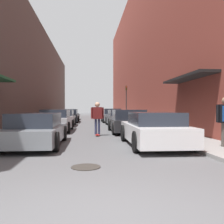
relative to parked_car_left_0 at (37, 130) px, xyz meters
name	(u,v)px	position (x,y,z in m)	size (l,w,h in m)	color
ground	(90,124)	(2.11, 13.45, -0.60)	(109.11, 109.11, 0.00)	#515154
curb_strip_left	(52,120)	(-2.06, 18.41, -0.54)	(1.80, 49.59, 0.12)	gray
curb_strip_right	(127,120)	(6.28, 18.41, -0.54)	(1.80, 49.59, 0.12)	gray
building_row_left	(25,74)	(-4.96, 18.41, 4.53)	(4.90, 49.59, 10.26)	#564C47
building_row_right	(152,51)	(9.17, 18.41, 7.31)	(4.90, 49.59, 15.82)	brown
parked_car_left_0	(37,130)	(0.00, 0.00, 0.00)	(1.94, 4.51, 1.23)	gray
parked_car_left_1	(56,121)	(-0.02, 5.84, 0.05)	(1.86, 4.24, 1.33)	#B7B7BC
parked_car_left_2	(63,118)	(-0.06, 10.55, 0.01)	(1.85, 4.01, 1.28)	gray
parked_car_left_3	(69,116)	(-0.05, 15.73, 0.03)	(2.02, 4.56, 1.29)	black
parked_car_left_4	(71,115)	(-0.16, 21.58, 0.03)	(1.85, 4.09, 1.32)	#232326
parked_car_right_0	(153,129)	(4.35, -0.42, 0.02)	(2.02, 4.55, 1.26)	silver
parked_car_right_1	(128,122)	(4.22, 4.80, 0.04)	(2.08, 4.28, 1.33)	#232326
parked_car_right_2	(119,118)	(4.37, 10.41, 0.03)	(1.94, 4.44, 1.28)	#515459
parked_car_right_3	(111,116)	(4.24, 15.52, 0.06)	(1.96, 4.09, 1.37)	gray
skateboarder	(97,115)	(2.38, 3.22, 0.46)	(0.66, 0.78, 1.72)	#B2231E
manhole_cover	(86,167)	(1.87, -3.58, -0.59)	(0.70, 0.70, 0.02)	#332D28
traffic_light	(126,99)	(5.89, 16.37, 1.76)	(0.16, 0.22, 3.63)	#2D2D2D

